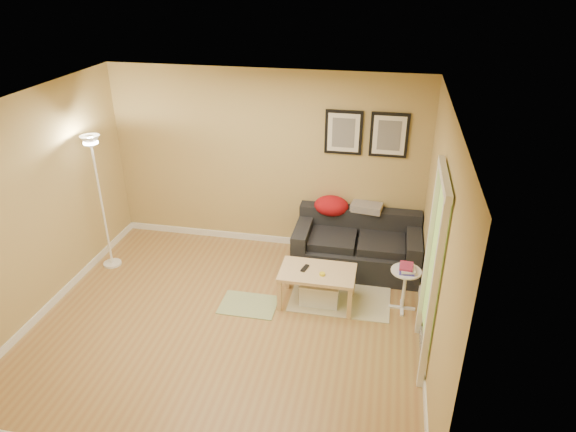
% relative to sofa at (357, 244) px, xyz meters
% --- Properties ---
extents(floor, '(4.50, 4.50, 0.00)m').
position_rel_sofa_xyz_m(floor, '(-1.38, -1.53, -0.38)').
color(floor, '#9C7A43').
rests_on(floor, ground).
extents(ceiling, '(4.50, 4.50, 0.00)m').
position_rel_sofa_xyz_m(ceiling, '(-1.38, -1.53, 2.23)').
color(ceiling, white).
rests_on(ceiling, wall_back).
extents(wall_back, '(4.50, 0.00, 4.50)m').
position_rel_sofa_xyz_m(wall_back, '(-1.38, 0.47, 0.92)').
color(wall_back, tan).
rests_on(wall_back, ground).
extents(wall_front, '(4.50, 0.00, 4.50)m').
position_rel_sofa_xyz_m(wall_front, '(-1.38, -3.53, 0.92)').
color(wall_front, tan).
rests_on(wall_front, ground).
extents(wall_left, '(0.00, 4.00, 4.00)m').
position_rel_sofa_xyz_m(wall_left, '(-3.63, -1.53, 0.92)').
color(wall_left, tan).
rests_on(wall_left, ground).
extents(wall_right, '(0.00, 4.00, 4.00)m').
position_rel_sofa_xyz_m(wall_right, '(0.87, -1.53, 0.92)').
color(wall_right, tan).
rests_on(wall_right, ground).
extents(baseboard_back, '(4.50, 0.02, 0.10)m').
position_rel_sofa_xyz_m(baseboard_back, '(-1.38, 0.46, -0.33)').
color(baseboard_back, white).
rests_on(baseboard_back, ground).
extents(baseboard_left, '(0.02, 4.00, 0.10)m').
position_rel_sofa_xyz_m(baseboard_left, '(-3.62, -1.53, -0.33)').
color(baseboard_left, white).
rests_on(baseboard_left, ground).
extents(baseboard_right, '(0.02, 4.00, 0.10)m').
position_rel_sofa_xyz_m(baseboard_right, '(0.86, -1.53, -0.33)').
color(baseboard_right, white).
rests_on(baseboard_right, ground).
extents(sofa, '(1.70, 0.90, 0.75)m').
position_rel_sofa_xyz_m(sofa, '(0.00, 0.00, 0.00)').
color(sofa, black).
rests_on(sofa, ground).
extents(red_throw, '(0.48, 0.36, 0.28)m').
position_rel_sofa_xyz_m(red_throw, '(-0.41, 0.30, 0.40)').
color(red_throw, '#AF1019').
rests_on(red_throw, sofa).
extents(plaid_throw, '(0.45, 0.32, 0.10)m').
position_rel_sofa_xyz_m(plaid_throw, '(0.08, 0.33, 0.41)').
color(plaid_throw, tan).
rests_on(plaid_throw, sofa).
extents(framed_print_left, '(0.50, 0.04, 0.60)m').
position_rel_sofa_xyz_m(framed_print_left, '(-0.30, 0.45, 1.43)').
color(framed_print_left, black).
rests_on(framed_print_left, wall_back).
extents(framed_print_right, '(0.50, 0.04, 0.60)m').
position_rel_sofa_xyz_m(framed_print_right, '(0.30, 0.45, 1.43)').
color(framed_print_right, black).
rests_on(framed_print_right, wall_back).
extents(area_rug, '(1.25, 0.85, 0.01)m').
position_rel_sofa_xyz_m(area_rug, '(-0.13, -0.77, -0.37)').
color(area_rug, beige).
rests_on(area_rug, ground).
extents(green_runner, '(0.70, 0.50, 0.01)m').
position_rel_sofa_xyz_m(green_runner, '(-1.24, -1.16, -0.37)').
color(green_runner, '#668C4C').
rests_on(green_runner, ground).
extents(coffee_table, '(1.00, 0.71, 0.46)m').
position_rel_sofa_xyz_m(coffee_table, '(-0.41, -0.93, -0.14)').
color(coffee_table, '#D5AF81').
rests_on(coffee_table, ground).
extents(remote_control, '(0.09, 0.17, 0.02)m').
position_rel_sofa_xyz_m(remote_control, '(-0.57, -0.91, 0.10)').
color(remote_control, black).
rests_on(remote_control, coffee_table).
extents(tape_roll, '(0.07, 0.07, 0.03)m').
position_rel_sofa_xyz_m(tape_roll, '(-0.34, -1.01, 0.10)').
color(tape_roll, yellow).
rests_on(tape_roll, coffee_table).
extents(storage_bin, '(0.49, 0.36, 0.30)m').
position_rel_sofa_xyz_m(storage_bin, '(-0.38, -0.90, -0.22)').
color(storage_bin, white).
rests_on(storage_bin, ground).
extents(side_table, '(0.36, 0.36, 0.56)m').
position_rel_sofa_xyz_m(side_table, '(0.64, -0.85, -0.10)').
color(side_table, white).
rests_on(side_table, ground).
extents(book_stack, '(0.22, 0.27, 0.07)m').
position_rel_sofa_xyz_m(book_stack, '(0.64, -0.86, 0.22)').
color(book_stack, '#3F37A7').
rests_on(book_stack, side_table).
extents(floor_lamp, '(0.25, 0.25, 1.90)m').
position_rel_sofa_xyz_m(floor_lamp, '(-3.38, -0.62, 0.52)').
color(floor_lamp, white).
rests_on(floor_lamp, ground).
extents(doorway, '(0.12, 1.01, 2.13)m').
position_rel_sofa_xyz_m(doorway, '(0.82, -1.68, 0.65)').
color(doorway, white).
rests_on(doorway, ground).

